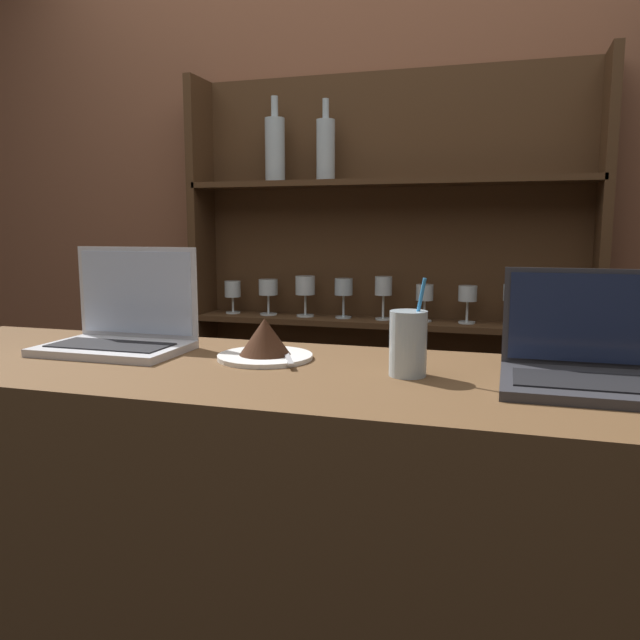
{
  "coord_description": "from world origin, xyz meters",
  "views": [
    {
      "loc": [
        0.5,
        -0.88,
        1.37
      ],
      "look_at": [
        0.14,
        0.32,
        1.19
      ],
      "focal_mm": 35.0,
      "sensor_mm": 36.0,
      "label": 1
    }
  ],
  "objects_px": {
    "laptop_near": "(122,326)",
    "water_glass": "(408,343)",
    "laptop_far": "(585,363)",
    "cake_plate": "(265,343)"
  },
  "relations": [
    {
      "from": "laptop_near",
      "to": "laptop_far",
      "type": "distance_m",
      "value": 1.01
    },
    {
      "from": "laptop_far",
      "to": "cake_plate",
      "type": "distance_m",
      "value": 0.65
    },
    {
      "from": "laptop_near",
      "to": "water_glass",
      "type": "height_order",
      "value": "laptop_near"
    },
    {
      "from": "cake_plate",
      "to": "water_glass",
      "type": "relative_size",
      "value": 1.09
    },
    {
      "from": "laptop_near",
      "to": "water_glass",
      "type": "bearing_deg",
      "value": -5.79
    },
    {
      "from": "laptop_near",
      "to": "water_glass",
      "type": "distance_m",
      "value": 0.69
    },
    {
      "from": "laptop_far",
      "to": "water_glass",
      "type": "height_order",
      "value": "laptop_far"
    },
    {
      "from": "laptop_far",
      "to": "cake_plate",
      "type": "bearing_deg",
      "value": 175.88
    },
    {
      "from": "laptop_far",
      "to": "water_glass",
      "type": "xyz_separation_m",
      "value": [
        -0.32,
        -0.02,
        0.02
      ]
    },
    {
      "from": "laptop_far",
      "to": "cake_plate",
      "type": "relative_size",
      "value": 1.41
    }
  ]
}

